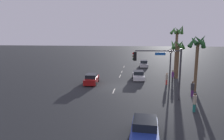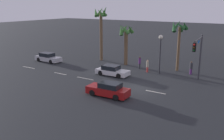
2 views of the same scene
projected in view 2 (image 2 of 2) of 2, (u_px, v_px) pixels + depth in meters
The scene contains 16 objects.
ground_plane at pixel (137, 89), 28.02m from camera, with size 220.00×220.00×0.00m, color #232628.
lane_stripe_0 at pixel (29, 67), 37.39m from camera, with size 2.59×0.14×0.01m, color silver.
lane_stripe_1 at pixel (60, 74), 34.06m from camera, with size 2.16×0.14×0.01m, color silver.
lane_stripe_2 at pixel (85, 78), 31.84m from camera, with size 2.60×0.14×0.01m, color silver.
lane_stripe_3 at pixel (156, 92), 26.86m from camera, with size 2.28×0.14×0.01m, color silver.
car_0 at pixel (108, 90), 25.60m from camera, with size 4.51×1.95×1.44m.
car_2 at pixel (112, 71), 33.17m from camera, with size 4.48×2.01×1.31m.
car_3 at pixel (48, 58), 41.14m from camera, with size 4.70×1.95×1.44m.
traffic_signal at pixel (198, 51), 29.02m from camera, with size 0.70×5.18×5.57m.
streetlamp at pixel (160, 46), 33.13m from camera, with size 0.56×0.56×5.23m.
pedestrian_0 at pixel (147, 66), 34.63m from camera, with size 0.49×0.49×1.72m.
pedestrian_1 at pixel (140, 62), 36.44m from camera, with size 0.39×0.39×1.81m.
pedestrian_3 at pixel (191, 68), 33.55m from camera, with size 0.54×0.54×1.78m.
palm_tree_0 at pixel (179, 33), 34.29m from camera, with size 2.36×2.42×7.11m.
palm_tree_1 at pixel (101, 23), 40.89m from camera, with size 2.34×2.62×8.88m.
palm_tree_2 at pixel (126, 37), 37.96m from camera, with size 2.29×2.54×6.37m.
Camera 2 is at (11.96, -23.92, 9.05)m, focal length 40.43 mm.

